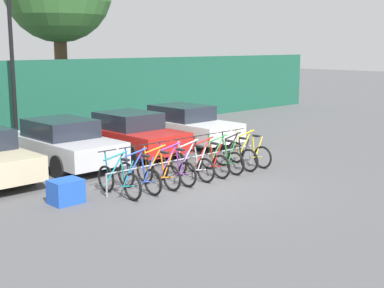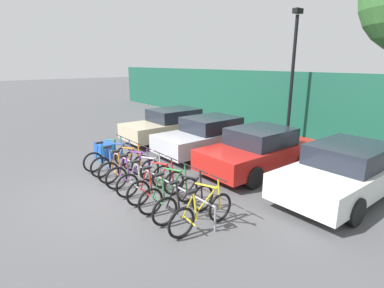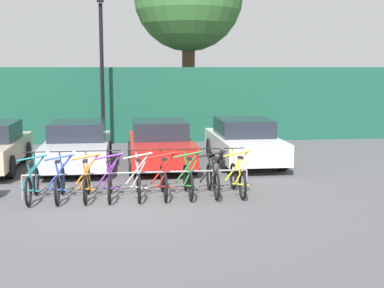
% 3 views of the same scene
% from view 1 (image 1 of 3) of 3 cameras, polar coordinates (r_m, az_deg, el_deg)
% --- Properties ---
extents(ground_plane, '(120.00, 120.00, 0.00)m').
position_cam_1_polar(ground_plane, '(13.73, 0.29, -4.42)').
color(ground_plane, '#4C4C4F').
extents(hoarding_wall, '(36.00, 0.16, 2.98)m').
position_cam_1_polar(hoarding_wall, '(21.24, -17.91, 4.47)').
color(hoarding_wall, '#19513D').
rests_on(hoarding_wall, ground).
extents(bike_rack, '(5.29, 0.04, 0.57)m').
position_cam_1_polar(bike_rack, '(14.34, -0.51, -1.71)').
color(bike_rack, gray).
rests_on(bike_rack, ground).
extents(bicycle_teal, '(0.68, 1.71, 1.05)m').
position_cam_1_polar(bicycle_teal, '(12.78, -7.82, -3.90)').
color(bicycle_teal, black).
rests_on(bicycle_teal, ground).
extents(bicycle_blue, '(0.68, 1.71, 1.05)m').
position_cam_1_polar(bicycle_blue, '(13.14, -5.67, -3.46)').
color(bicycle_blue, black).
rests_on(bicycle_blue, ground).
extents(bicycle_orange, '(0.68, 1.71, 1.05)m').
position_cam_1_polar(bicycle_orange, '(13.50, -3.66, -3.04)').
color(bicycle_orange, black).
rests_on(bicycle_orange, ground).
extents(bicycle_purple, '(0.68, 1.71, 1.05)m').
position_cam_1_polar(bicycle_purple, '(13.84, -1.99, -2.69)').
color(bicycle_purple, black).
rests_on(bicycle_purple, ground).
extents(bicycle_silver, '(0.68, 1.71, 1.05)m').
position_cam_1_polar(bicycle_silver, '(14.27, -0.03, -2.28)').
color(bicycle_silver, black).
rests_on(bicycle_silver, ground).
extents(bicycle_red, '(0.68, 1.71, 1.05)m').
position_cam_1_polar(bicycle_red, '(14.68, 1.62, -1.92)').
color(bicycle_red, black).
rests_on(bicycle_red, ground).
extents(bicycle_green, '(0.68, 1.71, 1.05)m').
position_cam_1_polar(bicycle_green, '(15.08, 3.15, -1.60)').
color(bicycle_green, black).
rests_on(bicycle_green, ground).
extents(bicycle_black, '(0.68, 1.71, 1.05)m').
position_cam_1_polar(bicycle_black, '(15.51, 4.64, -1.28)').
color(bicycle_black, black).
rests_on(bicycle_black, ground).
extents(bicycle_yellow, '(0.68, 1.71, 1.05)m').
position_cam_1_polar(bicycle_yellow, '(15.95, 6.07, -0.97)').
color(bicycle_yellow, black).
rests_on(bicycle_yellow, ground).
extents(car_silver, '(1.91, 4.19, 1.40)m').
position_cam_1_polar(car_silver, '(16.19, -13.66, 0.09)').
color(car_silver, '#B7B7BC').
rests_on(car_silver, ground).
extents(car_red, '(1.91, 4.04, 1.40)m').
position_cam_1_polar(car_red, '(17.47, -6.64, 1.06)').
color(car_red, red).
rests_on(car_red, ground).
extents(car_white, '(1.91, 4.38, 1.40)m').
position_cam_1_polar(car_white, '(19.36, -0.94, 2.06)').
color(car_white, silver).
rests_on(car_white, ground).
extents(lamp_post, '(0.24, 0.44, 5.53)m').
position_cam_1_polar(lamp_post, '(19.95, -18.65, 8.75)').
color(lamp_post, black).
rests_on(lamp_post, ground).
extents(cargo_crate, '(0.70, 0.56, 0.55)m').
position_cam_1_polar(cargo_crate, '(12.46, -13.30, -4.95)').
color(cargo_crate, blue).
rests_on(cargo_crate, ground).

